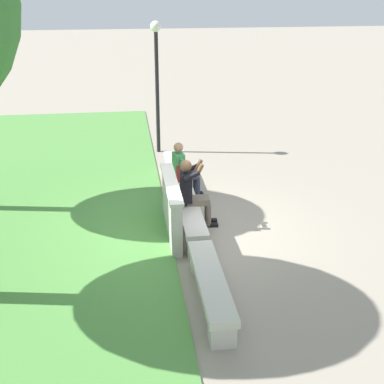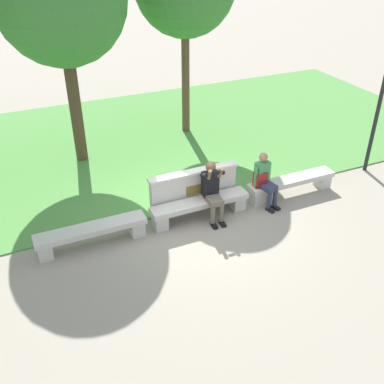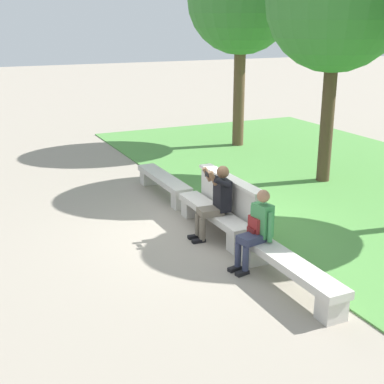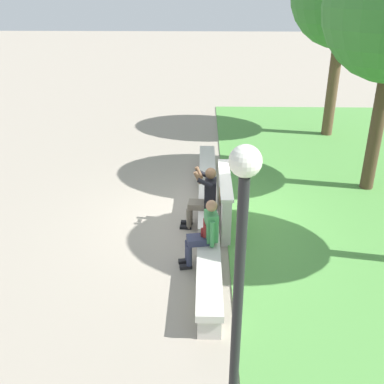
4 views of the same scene
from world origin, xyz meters
The scene contains 10 objects.
ground_plane centered at (0.00, 0.00, 0.00)m, with size 80.00×80.00×0.00m, color gray.
bench_main centered at (-2.40, 0.00, 0.31)m, with size 2.24×0.40×0.45m.
bench_near centered at (0.00, 0.00, 0.31)m, with size 2.24×0.40×0.45m.
bench_mid centered at (2.40, 0.00, 0.31)m, with size 2.24×0.40×0.45m.
backrest_wall_with_plaque centered at (0.00, 0.34, 0.52)m, with size 2.08×0.24×1.01m.
person_photographer centered at (0.25, -0.08, 0.74)m, with size 0.49×0.74×1.32m.
person_distant centered at (1.59, -0.07, 0.67)m, with size 0.47×0.71×1.26m.
backpack centered at (1.51, -0.01, 0.63)m, with size 0.28×0.24×0.43m.
tree_left_background centered at (-1.77, 3.90, 4.11)m, with size 3.11×3.11×5.69m.
tree_right_background centered at (-6.02, 3.97, 4.28)m, with size 3.14×3.14×5.88m.
Camera 3 is at (8.13, -4.25, 3.72)m, focal length 50.00 mm.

